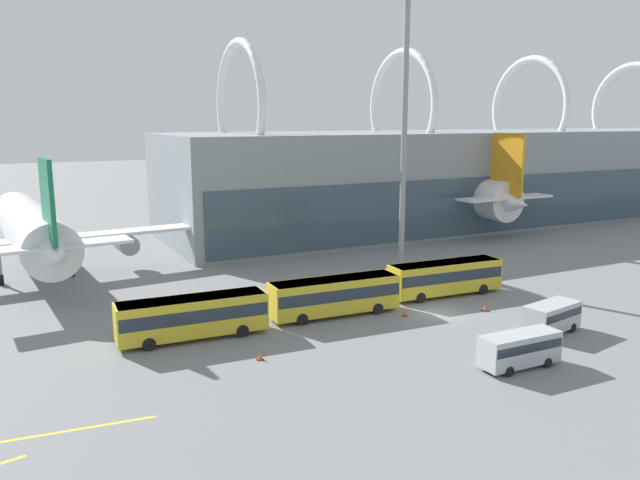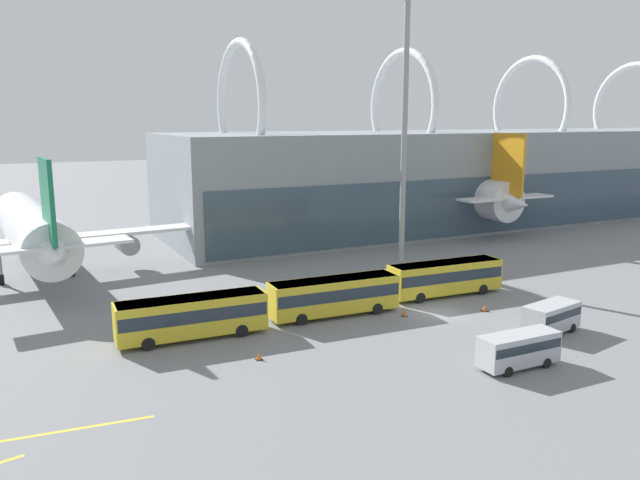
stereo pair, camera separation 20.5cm
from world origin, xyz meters
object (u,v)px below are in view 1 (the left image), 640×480
at_px(traffic_cone_1, 260,356).
at_px(shuttle_bus_2, 445,276).
at_px(airliner_at_gate_far, 440,191).
at_px(traffic_cone_0, 405,312).
at_px(shuttle_bus_1, 335,294).
at_px(traffic_cone_2, 485,308).
at_px(shuttle_bus_0, 193,315).
at_px(airliner_at_gate_near, 32,231).
at_px(service_van_crossing, 520,347).
at_px(floodlight_mast, 405,105).
at_px(service_van_foreground, 552,315).

bearing_deg(traffic_cone_1, shuttle_bus_2, 18.34).
xyz_separation_m(airliner_at_gate_far, traffic_cone_0, (-31.96, -36.86, -4.95)).
distance_m(shuttle_bus_1, traffic_cone_2, 13.53).
bearing_deg(shuttle_bus_0, traffic_cone_0, -6.30).
bearing_deg(traffic_cone_1, shuttle_bus_1, 34.54).
bearing_deg(traffic_cone_0, airliner_at_gate_near, 134.17).
xyz_separation_m(shuttle_bus_0, service_van_crossing, (18.35, -15.62, -0.51)).
relative_size(floodlight_mast, traffic_cone_2, 50.65).
bearing_deg(shuttle_bus_2, airliner_at_gate_near, 147.31).
height_order(shuttle_bus_2, service_van_crossing, shuttle_bus_2).
bearing_deg(shuttle_bus_0, traffic_cone_2, -8.29).
height_order(service_van_crossing, traffic_cone_2, service_van_crossing).
bearing_deg(traffic_cone_0, shuttle_bus_0, 171.21).
distance_m(service_van_foreground, floodlight_mast, 27.73).
distance_m(floodlight_mast, traffic_cone_1, 34.01).
distance_m(shuttle_bus_1, service_van_foreground, 17.69).
distance_m(shuttle_bus_0, traffic_cone_0, 18.08).
bearing_deg(airliner_at_gate_far, shuttle_bus_2, 143.15).
height_order(shuttle_bus_1, traffic_cone_0, shuttle_bus_1).
relative_size(shuttle_bus_0, traffic_cone_2, 19.58).
height_order(service_van_crossing, floodlight_mast, floodlight_mast).
relative_size(airliner_at_gate_near, service_van_foreground, 6.31).
distance_m(airliner_at_gate_far, service_van_foreground, 51.63).
bearing_deg(shuttle_bus_1, service_van_crossing, -66.84).
bearing_deg(airliner_at_gate_far, traffic_cone_2, 147.40).
distance_m(service_van_crossing, traffic_cone_2, 12.78).
height_order(shuttle_bus_0, shuttle_bus_1, same).
bearing_deg(airliner_at_gate_near, airliner_at_gate_far, -86.94).
xyz_separation_m(service_van_foreground, floodlight_mast, (0.63, 22.10, 16.74)).
relative_size(service_van_foreground, traffic_cone_0, 6.66).
xyz_separation_m(shuttle_bus_1, service_van_crossing, (5.89, -15.75, -0.51)).
bearing_deg(shuttle_bus_1, floodlight_mast, 39.61).
relative_size(floodlight_mast, traffic_cone_0, 37.32).
bearing_deg(airliner_at_gate_near, shuttle_bus_1, -143.76).
height_order(service_van_crossing, traffic_cone_0, service_van_crossing).
xyz_separation_m(service_van_crossing, floodlight_mast, (8.09, 26.26, 16.71)).
bearing_deg(traffic_cone_2, shuttle_bus_2, 90.45).
bearing_deg(airliner_at_gate_near, shuttle_bus_0, -163.81).
xyz_separation_m(shuttle_bus_1, shuttle_bus_2, (12.47, 0.76, 0.00)).
bearing_deg(traffic_cone_2, airliner_at_gate_far, 57.47).
xyz_separation_m(shuttle_bus_0, traffic_cone_1, (3.02, -6.37, -1.64)).
relative_size(shuttle_bus_0, shuttle_bus_1, 1.00).
distance_m(service_van_crossing, traffic_cone_0, 12.92).
distance_m(service_van_foreground, traffic_cone_2, 6.85).
xyz_separation_m(floodlight_mast, traffic_cone_2, (-1.47, -15.39, -17.84)).
xyz_separation_m(shuttle_bus_0, traffic_cone_2, (24.98, -4.75, -1.64)).
distance_m(airliner_at_gate_near, traffic_cone_2, 46.64).
distance_m(shuttle_bus_2, service_van_crossing, 17.79).
distance_m(shuttle_bus_0, traffic_cone_2, 25.48).
xyz_separation_m(shuttle_bus_0, shuttle_bus_2, (24.93, 0.89, 0.00)).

